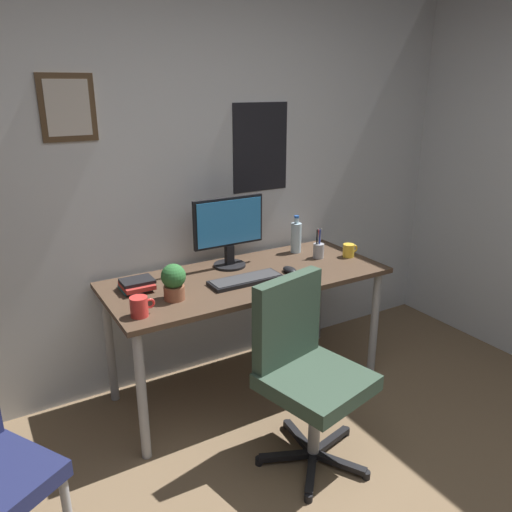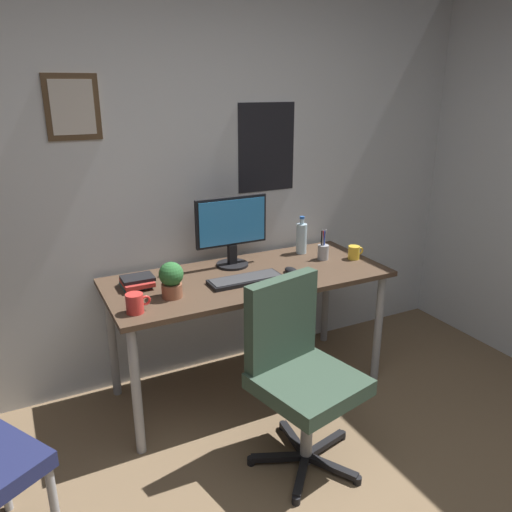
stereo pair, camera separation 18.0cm
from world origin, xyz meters
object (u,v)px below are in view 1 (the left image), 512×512
Objects in this scene: potted_plant at (174,281)px; book_stack_left at (136,285)px; monitor at (229,229)px; computer_mouse at (290,270)px; coffee_mug_far at (140,307)px; office_chair at (305,364)px; coffee_mug_near at (349,250)px; water_bottle at (296,237)px; pen_cup at (319,250)px; keyboard at (246,280)px.

book_stack_left is at bearing 120.61° from potted_plant.
computer_mouse is (0.26, -0.29, -0.22)m from monitor.
monitor is 3.67× the size of coffee_mug_far.
computer_mouse is (0.30, 0.58, 0.25)m from office_chair.
coffee_mug_far is at bearing -173.34° from coffee_mug_near.
water_bottle is (0.52, 0.02, -0.13)m from monitor.
water_bottle is at bearing 4.99° from book_stack_left.
potted_plant is at bearing 128.12° from office_chair.
office_chair reaches higher than coffee_mug_far.
pen_cup reaches higher than book_stack_left.
potted_plant is at bearing 25.51° from coffee_mug_far.
potted_plant is 0.98× the size of pen_cup.
coffee_mug_far is at bearing -172.82° from computer_mouse.
potted_plant is (0.22, 0.11, 0.05)m from coffee_mug_far.
water_bottle is 1.14m from book_stack_left.
keyboard is 0.64m from water_bottle.
keyboard is 2.30× the size of book_stack_left.
keyboard is at bearing 10.84° from coffee_mug_far.
water_bottle is 0.19m from pen_cup.
water_bottle reaches higher than potted_plant.
coffee_mug_near is 1.25m from potted_plant.
coffee_mug_far is at bearing -149.93° from monitor.
book_stack_left is (-1.13, -0.10, -0.08)m from water_bottle.
pen_cup is at bearing 155.98° from coffee_mug_near.
pen_cup is 1.19m from book_stack_left.
office_chair is at bearing -122.21° from water_bottle.
pen_cup is at bearing 11.65° from keyboard.
water_bottle reaches higher than keyboard.
book_stack_left is (-1.38, 0.16, -0.01)m from coffee_mug_near.
water_bottle is at bearing 2.00° from monitor.
computer_mouse is at bearing -13.31° from book_stack_left.
potted_plant reaches higher than book_stack_left.
computer_mouse is 0.90m from book_stack_left.
water_bottle is 1.35× the size of book_stack_left.
water_bottle is 1.30m from coffee_mug_far.
coffee_mug_near is (0.50, 0.05, 0.03)m from computer_mouse.
water_bottle reaches higher than computer_mouse.
potted_plant is at bearing -177.20° from keyboard.
book_stack_left is (-0.57, 0.20, 0.02)m from keyboard.
coffee_mug_near is (0.24, -0.26, -0.06)m from water_bottle.
book_stack_left is (-0.62, -0.08, -0.21)m from monitor.
computer_mouse is 0.51m from coffee_mug_near.
coffee_mug_far reaches higher than coffee_mug_near.
potted_plant is 1.04× the size of book_stack_left.
potted_plant is (-1.24, -0.07, 0.06)m from coffee_mug_near.
book_stack_left is at bearing 160.70° from keyboard.
monitor is 2.30× the size of pen_cup.
pen_cup is at bearing 11.23° from coffee_mug_far.
monitor is 4.09× the size of coffee_mug_near.
monitor is 0.84m from coffee_mug_far.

